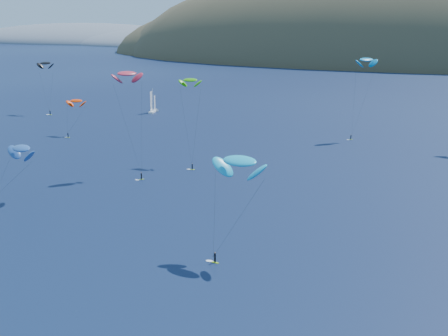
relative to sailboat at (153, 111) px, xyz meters
The scene contains 10 objects.
island 384.48m from the sailboat, 74.30° to the left, with size 730.00×300.00×210.00m.
headland 675.22m from the sailboat, 124.32° to the left, with size 460.00×250.00×60.00m.
sailboat is the anchor object (origin of this frame).
kitesurfer_1 53.34m from the sailboat, 91.80° to the right, with size 7.28×8.70×13.58m.
kitesurfer_3 92.95m from the sailboat, 55.19° to the right, with size 8.59×11.68×24.68m.
kitesurfer_4 97.01m from the sailboat, 13.03° to the right, with size 8.38×10.90×28.30m.
kitesurfer_5 163.10m from the sailboat, 56.86° to the right, with size 10.71×8.74×19.58m.
kitesurfer_9 104.43m from the sailboat, 65.45° to the right, with size 10.81×10.49×28.22m.
kitesurfer_10 125.04m from the sailboat, 75.72° to the right, with size 9.83×10.24×13.82m.
kitesurfer_12 48.44m from the sailboat, 159.96° to the right, with size 9.66×7.84×22.79m.
Camera 1 is at (59.05, -39.42, 41.06)m, focal length 50.00 mm.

